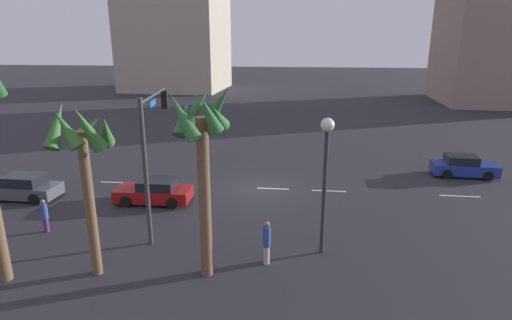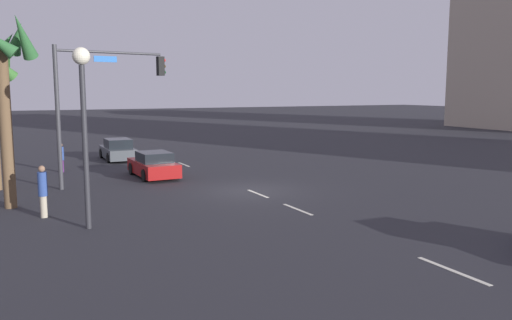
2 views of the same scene
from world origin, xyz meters
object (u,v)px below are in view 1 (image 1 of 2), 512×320
Objects in this scene: traffic_signal at (153,138)px; palm_tree_3 at (83,149)px; palm_tree_1 at (202,142)px; car_1 at (22,188)px; pedestrian_0 at (267,241)px; car_0 at (155,192)px; building_1 at (176,37)px; streetlamp at (326,160)px; car_2 at (463,167)px; pedestrian_1 at (45,215)px.

palm_tree_3 reaches higher than traffic_signal.
car_1 is at bearing -28.29° from palm_tree_1.
palm_tree_3 is (6.53, 1.52, 4.08)m from pedestrian_0.
car_1 is at bearing 2.00° from car_0.
palm_tree_1 is 1.08× the size of palm_tree_3.
palm_tree_3 is 61.62m from building_1.
car_1 is 0.72× the size of streetlamp.
streetlamp is 0.86× the size of palm_tree_3.
car_2 is 0.56× the size of palm_tree_1.
streetlamp reaches higher than pedestrian_1.
palm_tree_1 is at bearing -173.37° from palm_tree_3.
building_1 is at bearing -72.27° from palm_tree_1.
building_1 is at bearing -79.51° from pedestrian_1.
car_2 is at bearing -165.05° from car_1.
pedestrian_1 is at bearing -17.99° from palm_tree_1.
streetlamp is 0.33× the size of building_1.
pedestrian_1 is at bearing -9.14° from pedestrian_0.
palm_tree_1 reaches higher than car_0.
car_2 reaches higher than car_0.
traffic_signal is 6.39m from pedestrian_1.
traffic_signal is at bearing -49.70° from palm_tree_1.
palm_tree_1 is (2.26, 1.03, 4.35)m from pedestrian_0.
car_2 is 2.53× the size of pedestrian_1.
building_1 reaches higher than palm_tree_3.
streetlamp reaches higher than car_0.
palm_tree_3 is (-0.33, 7.44, 4.47)m from car_0.
traffic_signal is (-1.27, 3.01, 3.85)m from car_0.
palm_tree_1 is 4.31m from palm_tree_3.
streetlamp is at bearing -153.85° from palm_tree_1.
car_0 is 0.71× the size of streetlamp.
traffic_signal is at bearing 163.18° from car_1.
building_1 is (14.66, -59.73, 3.93)m from palm_tree_3.
traffic_signal reaches higher than pedestrian_1.
pedestrian_1 is 0.09× the size of building_1.
pedestrian_0 reaches higher than car_2.
car_1 is 53.62m from building_1.
car_0 is 0.61× the size of palm_tree_3.
car_1 is at bearing 14.95° from car_2.
car_2 is at bearing -150.82° from traffic_signal.
palm_tree_1 reaches higher than palm_tree_3.
building_1 is at bearing -67.62° from streetlamp.
palm_tree_1 is (-4.61, 6.94, 4.73)m from car_0.
palm_tree_3 is (8.81, 2.72, 0.93)m from streetlamp.
car_0 is 1.01× the size of car_2.
car_2 is 20.62m from traffic_signal.
car_2 is at bearing -133.42° from pedestrian_0.
palm_tree_1 is (-8.48, 2.75, 4.49)m from pedestrian_1.
traffic_signal reaches higher than pedestrian_0.
car_0 is 0.23× the size of building_1.
pedestrian_0 is (12.10, 12.79, 0.36)m from car_2.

